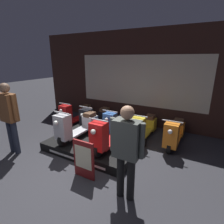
# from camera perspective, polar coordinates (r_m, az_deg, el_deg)

# --- Properties ---
(ground_plane) EXTENTS (30.00, 30.00, 0.00)m
(ground_plane) POSITION_cam_1_polar(r_m,az_deg,el_deg) (3.77, -13.73, -20.87)
(ground_plane) COLOR #2D2D33
(shop_wall_back) EXTENTS (8.14, 0.09, 3.20)m
(shop_wall_back) POSITION_cam_1_polar(r_m,az_deg,el_deg) (6.13, 8.76, 10.52)
(shop_wall_back) COLOR #331E19
(shop_wall_back) RESTS_ON ground_plane
(display_platform) EXTENTS (2.31, 1.56, 0.21)m
(display_platform) POSITION_cam_1_polar(r_m,az_deg,el_deg) (4.72, -5.78, -10.49)
(display_platform) COLOR black
(display_platform) RESTS_ON ground_plane
(scooter_display_left) EXTENTS (0.48, 1.55, 0.87)m
(scooter_display_left) POSITION_cam_1_polar(r_m,az_deg,el_deg) (4.80, -11.28, -4.36)
(scooter_display_left) COLOR black
(scooter_display_left) RESTS_ON display_platform
(scooter_display_right) EXTENTS (0.48, 1.55, 0.87)m
(scooter_display_right) POSITION_cam_1_polar(r_m,az_deg,el_deg) (4.25, -0.36, -6.97)
(scooter_display_right) COLOR black
(scooter_display_right) RESTS_ON display_platform
(scooter_backrow_0) EXTENTS (0.48, 1.55, 0.87)m
(scooter_backrow_0) POSITION_cam_1_polar(r_m,az_deg,el_deg) (6.47, -11.62, -0.70)
(scooter_backrow_0) COLOR black
(scooter_backrow_0) RESTS_ON ground_plane
(scooter_backrow_1) EXTENTS (0.48, 1.55, 0.87)m
(scooter_backrow_1) POSITION_cam_1_polar(r_m,az_deg,el_deg) (5.97, -5.31, -1.94)
(scooter_backrow_1) COLOR black
(scooter_backrow_1) RESTS_ON ground_plane
(scooter_backrow_2) EXTENTS (0.48, 1.55, 0.87)m
(scooter_backrow_2) POSITION_cam_1_polar(r_m,az_deg,el_deg) (5.56, 2.05, -3.37)
(scooter_backrow_2) COLOR black
(scooter_backrow_2) RESTS_ON ground_plane
(scooter_backrow_3) EXTENTS (0.48, 1.55, 0.87)m
(scooter_backrow_3) POSITION_cam_1_polar(r_m,az_deg,el_deg) (5.25, 10.45, -4.92)
(scooter_backrow_3) COLOR black
(scooter_backrow_3) RESTS_ON ground_plane
(scooter_backrow_4) EXTENTS (0.48, 1.55, 0.87)m
(scooter_backrow_4) POSITION_cam_1_polar(r_m,az_deg,el_deg) (5.07, 19.71, -6.50)
(scooter_backrow_4) COLOR black
(scooter_backrow_4) RESTS_ON ground_plane
(person_left_browsing) EXTENTS (0.58, 0.24, 1.76)m
(person_left_browsing) POSITION_cam_1_polar(r_m,az_deg,el_deg) (4.81, -30.60, -0.35)
(person_left_browsing) COLOR #232838
(person_left_browsing) RESTS_ON ground_plane
(person_right_browsing) EXTENTS (0.58, 0.23, 1.63)m
(person_right_browsing) POSITION_cam_1_polar(r_m,az_deg,el_deg) (2.81, 4.73, -11.33)
(person_right_browsing) COLOR black
(person_right_browsing) RESTS_ON ground_plane
(price_sign_board) EXTENTS (0.47, 0.04, 0.79)m
(price_sign_board) POSITION_cam_1_polar(r_m,az_deg,el_deg) (3.56, -9.21, -15.10)
(price_sign_board) COLOR maroon
(price_sign_board) RESTS_ON ground_plane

